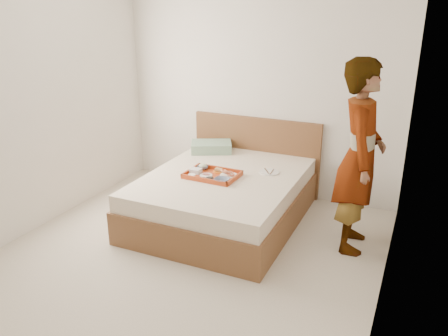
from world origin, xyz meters
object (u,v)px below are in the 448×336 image
dinner_plate (269,172)px  person (360,157)px  tray (212,174)px  bed (224,197)px

dinner_plate → person: (0.97, -0.26, 0.38)m
tray → person: size_ratio=0.30×
bed → tray: size_ratio=3.64×
tray → bed: bearing=49.4°
tray → dinner_plate: size_ratio=2.51×
bed → person: size_ratio=1.09×
tray → person: person is taller
tray → person: bearing=5.9°
tray → dinner_plate: bearing=37.1°
bed → dinner_plate: size_ratio=9.14×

